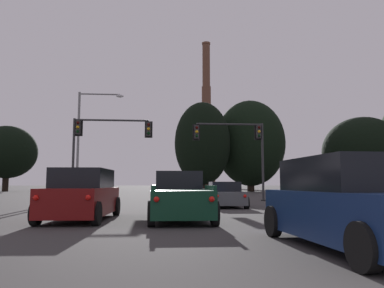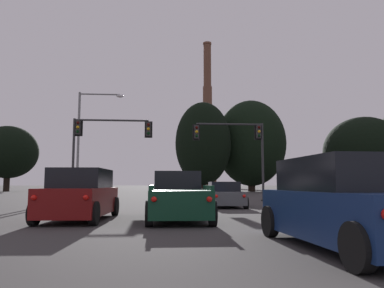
# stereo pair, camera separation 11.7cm
# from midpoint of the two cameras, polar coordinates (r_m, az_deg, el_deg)

# --- Properties ---
(suv_left_lane_second) EXTENTS (2.31, 4.98, 1.86)m
(suv_left_lane_second) POSITION_cam_midpoint_polar(r_m,az_deg,el_deg) (14.43, -16.34, -7.48)
(suv_left_lane_second) COLOR maroon
(suv_left_lane_second) RESTS_ON ground_plane
(suv_right_lane_third) EXTENTS (2.32, 4.98, 1.86)m
(suv_right_lane_third) POSITION_cam_midpoint_polar(r_m,az_deg,el_deg) (8.33, 22.67, -8.45)
(suv_right_lane_third) COLOR navy
(suv_right_lane_third) RESTS_ON ground_plane
(pickup_truck_center_lane_second) EXTENTS (2.24, 5.53, 1.82)m
(pickup_truck_center_lane_second) POSITION_cam_midpoint_polar(r_m,az_deg,el_deg) (14.22, -1.85, -8.12)
(pickup_truck_center_lane_second) COLOR #0F3823
(pickup_truck_center_lane_second) RESTS_ON ground_plane
(sedan_right_lane_front) EXTENTS (2.14, 4.76, 1.43)m
(sedan_right_lane_front) POSITION_cam_midpoint_polar(r_m,az_deg,el_deg) (21.86, 5.10, -7.75)
(sedan_right_lane_front) COLOR #4C4F54
(sedan_right_lane_front) RESTS_ON ground_plane
(traffic_light_far_right) EXTENTS (0.78, 0.50, 6.44)m
(traffic_light_far_right) POSITION_cam_midpoint_polar(r_m,az_deg,el_deg) (63.80, 2.48, -3.48)
(traffic_light_far_right) COLOR #2D2D30
(traffic_light_far_right) RESTS_ON ground_plane
(traffic_light_overhead_right) EXTENTS (5.64, 0.50, 6.02)m
(traffic_light_overhead_right) POSITION_cam_midpoint_polar(r_m,az_deg,el_deg) (29.18, 7.35, 0.46)
(traffic_light_overhead_right) COLOR #2D2D30
(traffic_light_overhead_right) RESTS_ON ground_plane
(traffic_light_overhead_left) EXTENTS (5.93, 0.50, 6.12)m
(traffic_light_overhead_left) POSITION_cam_midpoint_polar(r_m,az_deg,el_deg) (28.43, -13.69, 0.93)
(traffic_light_overhead_left) COLOR #2D2D30
(traffic_light_overhead_left) RESTS_ON ground_plane
(street_lamp) EXTENTS (3.80, 0.36, 9.06)m
(street_lamp) POSITION_cam_midpoint_polar(r_m,az_deg,el_deg) (32.69, -15.79, 1.65)
(street_lamp) COLOR slate
(street_lamp) RESTS_ON ground_plane
(smokestack) EXTENTS (6.61, 6.61, 56.97)m
(smokestack) POSITION_cam_midpoint_polar(r_m,az_deg,el_deg) (144.76, 2.42, 2.26)
(smokestack) COLOR #523427
(smokestack) RESTS_ON ground_plane
(treeline_left_mid) EXTENTS (13.70, 12.33, 12.74)m
(treeline_left_mid) POSITION_cam_midpoint_polar(r_m,az_deg,el_deg) (70.28, 24.80, -1.15)
(treeline_left_mid) COLOR black
(treeline_left_mid) RESTS_ON ground_plane
(treeline_center_right) EXTENTS (8.89, 8.00, 14.41)m
(treeline_center_right) POSITION_cam_midpoint_polar(r_m,az_deg,el_deg) (59.75, 1.77, 0.11)
(treeline_center_right) COLOR black
(treeline_center_right) RESTS_ON ground_plane
(treeline_center_left) EXTENTS (12.06, 10.85, 15.71)m
(treeline_center_left) POSITION_cam_midpoint_polar(r_m,az_deg,el_deg) (65.25, 9.02, 0.15)
(treeline_center_left) COLOR black
(treeline_center_left) RESTS_ON ground_plane
(treeline_right_mid) EXTENTS (10.09, 9.08, 11.30)m
(treeline_right_mid) POSITION_cam_midpoint_polar(r_m,az_deg,el_deg) (71.83, -26.18, -1.12)
(treeline_right_mid) COLOR black
(treeline_right_mid) RESTS_ON ground_plane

